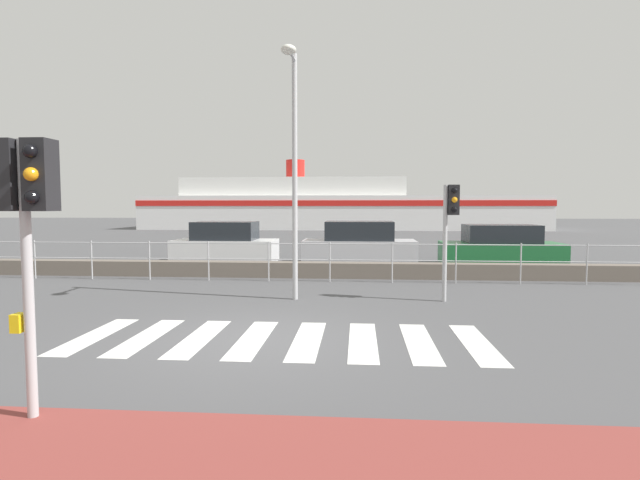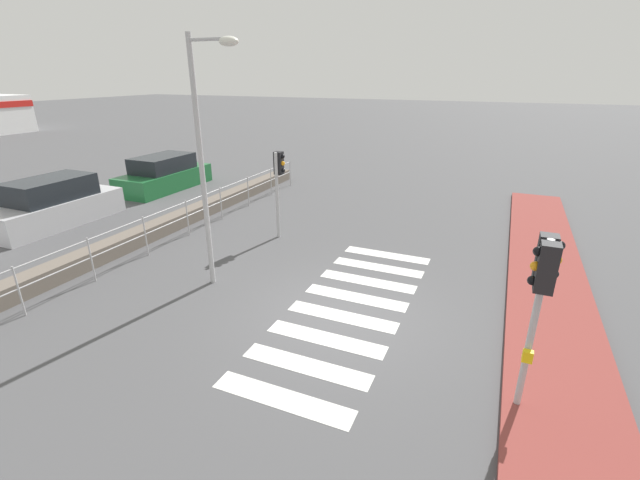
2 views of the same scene
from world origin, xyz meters
TOP-DOWN VIEW (x-y plane):
  - ground_plane at (0.00, 0.00)m, footprint 160.00×160.00m
  - sidewalk_brick at (0.00, -4.10)m, footprint 24.00×1.80m
  - crosswalk at (0.44, 0.00)m, footprint 6.75×2.40m
  - seawall at (0.00, 7.13)m, footprint 21.73×0.55m
  - harbor_fence at (0.00, 6.25)m, footprint 19.59×0.04m
  - traffic_light_near at (-1.47, -3.41)m, footprint 0.58×0.41m
  - traffic_light_far at (3.78, 3.53)m, footprint 0.34×0.32m
  - streetlamp at (0.24, 3.28)m, footprint 0.32×1.23m
  - parked_car_silver at (1.74, 11.13)m, footprint 4.28×1.78m
  - parked_car_green at (7.02, 11.13)m, footprint 4.35×1.83m

SIDE VIEW (x-z plane):
  - ground_plane at x=0.00m, z-range 0.00..0.00m
  - crosswalk at x=0.44m, z-range 0.00..0.01m
  - sidewalk_brick at x=0.00m, z-range 0.00..0.12m
  - seawall at x=0.00m, z-range 0.00..0.46m
  - parked_car_green at x=7.02m, z-range -0.11..1.37m
  - parked_car_silver at x=1.74m, z-range -0.12..1.48m
  - harbor_fence at x=0.00m, z-range 0.18..1.33m
  - traffic_light_far at x=3.78m, z-range 0.63..3.28m
  - traffic_light_near at x=-1.47m, z-range 0.79..3.61m
  - streetlamp at x=0.24m, z-range 0.72..6.34m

